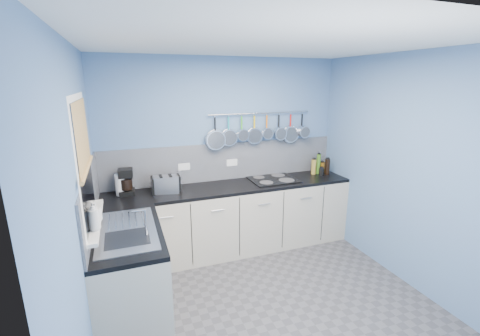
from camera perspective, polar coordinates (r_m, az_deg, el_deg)
floor at (r=3.60m, az=5.27°, el=-22.78°), size 3.20×3.00×0.02m
ceiling at (r=2.87m, az=6.56°, el=21.25°), size 3.20×3.00×0.02m
wall_back at (r=4.36m, az=-2.83°, el=2.48°), size 3.20×0.02×2.50m
wall_front at (r=1.89m, az=27.11°, el=-16.72°), size 3.20×0.02×2.50m
wall_left at (r=2.75m, az=-26.25°, el=-6.71°), size 0.02×3.00×2.50m
wall_right at (r=3.96m, az=27.32°, el=-0.50°), size 0.02×3.00×2.50m
backsplash_back at (r=4.36m, az=-2.72°, el=1.14°), size 3.20×0.02×0.50m
backsplash_left at (r=3.34m, az=-24.73°, el=-4.64°), size 0.02×1.80×0.50m
cabinet_run_back at (r=4.34m, az=-1.45°, el=-9.00°), size 3.20×0.60×0.86m
worktop_back at (r=4.17m, az=-1.49°, el=-3.35°), size 3.20×0.60×0.04m
cabinet_run_left at (r=3.36m, az=-18.56°, el=-17.56°), size 0.60×1.20×0.86m
worktop_left at (r=3.14m, az=-19.25°, el=-10.60°), size 0.60×1.20×0.04m
window_frame at (r=2.94m, az=-25.71°, el=0.87°), size 0.01×1.00×1.10m
window_glass at (r=2.94m, az=-25.61°, el=0.88°), size 0.01×0.90×1.00m
bamboo_blind at (r=2.90m, az=-25.95°, el=5.21°), size 0.01×0.90×0.55m
window_sill at (r=3.09m, az=-24.16°, el=-8.37°), size 0.10×0.98×0.03m
sink_unit at (r=3.13m, az=-19.29°, el=-10.20°), size 0.50×0.95×0.01m
mixer_tap at (r=2.92m, az=-16.24°, el=-9.11°), size 0.12×0.08×0.26m
socket_left at (r=4.23m, az=-9.79°, el=0.21°), size 0.15×0.01×0.09m
socket_right at (r=4.39m, az=-1.42°, el=0.96°), size 0.15×0.01×0.09m
pot_rail at (r=4.40m, az=3.64°, el=9.57°), size 1.45×0.02×0.02m
soap_bottle_a at (r=2.82m, az=-24.33°, el=-7.69°), size 0.11×0.11×0.24m
soap_bottle_b at (r=3.00m, az=-24.05°, el=-6.98°), size 0.09×0.09×0.17m
paper_towel at (r=4.03m, az=-20.28°, el=-2.77°), size 0.12×0.12×0.26m
coffee_maker at (r=4.02m, az=-19.34°, el=-2.34°), size 0.18×0.20×0.31m
toaster at (r=3.99m, az=-12.89°, el=-2.81°), size 0.34×0.23×0.20m
canister at (r=4.06m, az=-12.16°, el=-2.92°), size 0.12×0.12×0.13m
hob at (r=4.44m, az=5.72°, el=-1.94°), size 0.61×0.54×0.01m
pan_0 at (r=4.20m, az=-4.36°, el=6.24°), size 0.26×0.07×0.45m
pan_1 at (r=4.25m, az=-2.00°, el=6.64°), size 0.22×0.07×0.41m
pan_2 at (r=4.31m, az=0.31°, el=7.13°), size 0.16×0.10×0.35m
pan_3 at (r=4.38m, az=2.55°, el=6.87°), size 0.22×0.05×0.41m
pan_4 at (r=4.44m, az=4.74°, el=7.34°), size 0.16×0.08×0.35m
pan_5 at (r=4.52m, az=6.84°, el=7.31°), size 0.18×0.11×0.37m
pan_6 at (r=4.61m, az=8.86°, el=7.05°), size 0.23×0.06×0.42m
pan_7 at (r=4.70m, az=10.83°, el=7.50°), size 0.17×0.13×0.36m
condiment_0 at (r=4.88m, az=14.19°, el=0.10°), size 0.07×0.07×0.15m
condiment_1 at (r=4.80m, az=13.61°, el=0.70°), size 0.06×0.06×0.29m
condiment_2 at (r=4.77m, az=12.82°, el=0.22°), size 0.07×0.07×0.22m
condiment_3 at (r=4.80m, az=15.08°, el=0.22°), size 0.07×0.07×0.22m
condiment_4 at (r=4.74m, az=14.10°, el=-0.63°), size 0.07×0.07×0.10m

